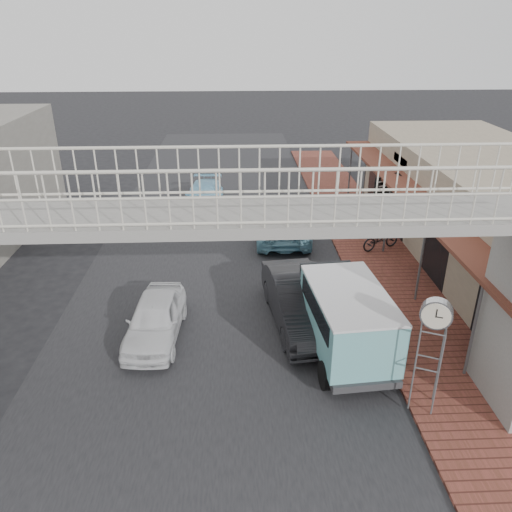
{
  "coord_description": "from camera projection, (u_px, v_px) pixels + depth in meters",
  "views": [
    {
      "loc": [
        0.77,
        -13.64,
        8.73
      ],
      "look_at": [
        1.42,
        1.13,
        1.8
      ],
      "focal_mm": 35.0,
      "sensor_mm": 36.0,
      "label": 1
    }
  ],
  "objects": [
    {
      "name": "ground",
      "position": [
        213.0,
        322.0,
        16.01
      ],
      "size": [
        120.0,
        120.0,
        0.0
      ],
      "primitive_type": "plane",
      "color": "black",
      "rests_on": "ground"
    },
    {
      "name": "road_strip",
      "position": [
        213.0,
        322.0,
        16.01
      ],
      "size": [
        10.0,
        60.0,
        0.01
      ],
      "primitive_type": "cube",
      "color": "black",
      "rests_on": "ground"
    },
    {
      "name": "sidewalk",
      "position": [
        387.0,
        274.0,
        18.97
      ],
      "size": [
        3.0,
        40.0,
        0.1
      ],
      "primitive_type": "cube",
      "color": "brown",
      "rests_on": "ground"
    },
    {
      "name": "shophouse_row",
      "position": [
        500.0,
        215.0,
        19.22
      ],
      "size": [
        7.2,
        18.0,
        4.0
      ],
      "color": "gray",
      "rests_on": "ground"
    },
    {
      "name": "footbridge",
      "position": [
        202.0,
        299.0,
        11.05
      ],
      "size": [
        16.4,
        2.4,
        6.34
      ],
      "color": "gray",
      "rests_on": "ground"
    },
    {
      "name": "white_hatchback",
      "position": [
        155.0,
        319.0,
        15.02
      ],
      "size": [
        1.75,
        3.86,
        1.29
      ],
      "primitive_type": "imported",
      "rotation": [
        0.0,
        0.0,
        -0.06
      ],
      "color": "white",
      "rests_on": "ground"
    },
    {
      "name": "dark_sedan",
      "position": [
        300.0,
        301.0,
        15.65
      ],
      "size": [
        2.24,
        5.0,
        1.59
      ],
      "primitive_type": "imported",
      "rotation": [
        0.0,
        0.0,
        0.12
      ],
      "color": "black",
      "rests_on": "ground"
    },
    {
      "name": "angkot_curb",
      "position": [
        281.0,
        223.0,
        22.12
      ],
      "size": [
        2.35,
        4.96,
        1.37
      ],
      "primitive_type": "imported",
      "rotation": [
        0.0,
        0.0,
        3.13
      ],
      "color": "#6DA9BE",
      "rests_on": "ground"
    },
    {
      "name": "angkot_far",
      "position": [
        204.0,
        196.0,
        25.62
      ],
      "size": [
        2.06,
        4.47,
        1.27
      ],
      "primitive_type": "imported",
      "rotation": [
        0.0,
        0.0,
        -0.07
      ],
      "color": "#7FBEDD",
      "rests_on": "ground"
    },
    {
      "name": "angkot_van",
      "position": [
        346.0,
        312.0,
        13.97
      ],
      "size": [
        2.36,
        4.54,
        2.15
      ],
      "rotation": [
        0.0,
        0.0,
        0.09
      ],
      "color": "black",
      "rests_on": "ground"
    },
    {
      "name": "motorcycle_near",
      "position": [
        381.0,
        238.0,
        20.78
      ],
      "size": [
        1.9,
        1.32,
        0.95
      ],
      "primitive_type": "imported",
      "rotation": [
        0.0,
        0.0,
        2.0
      ],
      "color": "black",
      "rests_on": "sidewalk"
    },
    {
      "name": "motorcycle_far",
      "position": [
        331.0,
        210.0,
        23.66
      ],
      "size": [
        1.87,
        1.22,
        1.09
      ],
      "primitive_type": "imported",
      "rotation": [
        0.0,
        0.0,
        1.14
      ],
      "color": "black",
      "rests_on": "sidewalk"
    },
    {
      "name": "street_clock",
      "position": [
        435.0,
        319.0,
        11.39
      ],
      "size": [
        0.77,
        0.75,
        3.0
      ],
      "rotation": [
        0.0,
        0.0,
        -0.42
      ],
      "color": "#59595B",
      "rests_on": "sidewalk"
    },
    {
      "name": "arrow_sign",
      "position": [
        401.0,
        185.0,
        21.1
      ],
      "size": [
        1.78,
        1.2,
        2.95
      ],
      "rotation": [
        0.0,
        0.0,
        0.34
      ],
      "color": "#59595B",
      "rests_on": "sidewalk"
    }
  ]
}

